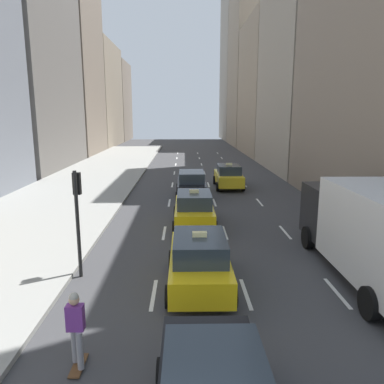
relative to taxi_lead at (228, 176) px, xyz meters
The scene contains 11 objects.
sidewalk_left 11.25m from the taxi_lead, 168.51° to the left, with size 8.00×66.00×0.15m, color gray.
lane_markings 2.42m from the taxi_lead, 128.42° to the right, with size 5.72×56.00×0.01m.
building_row_left 26.22m from the taxi_lead, 138.94° to the left, with size 6.00×83.05×33.96m.
building_row_right 24.70m from the taxi_lead, 67.60° to the left, with size 6.00×86.79×33.80m.
taxi_lead is the anchor object (origin of this frame).
taxi_second 10.20m from the taxi_lead, 105.93° to the right, with size 2.02×4.40×1.87m.
taxi_third 16.48m from the taxi_lead, 99.78° to the right, with size 2.02×4.40×1.87m.
sedan_silver_behind 4.33m from the taxi_lead, 130.33° to the right, with size 2.02×4.58×1.75m.
box_truck 16.35m from the taxi_lead, 80.13° to the right, with size 2.58×8.40×3.15m.
skateboarder 20.82m from the taxi_lead, 105.47° to the right, with size 0.36×0.80×1.75m.
traffic_light_pole 16.81m from the taxi_lead, 113.78° to the right, with size 0.24×0.42×3.60m.
Camera 1 is at (0.75, -2.47, 5.35)m, focal length 35.00 mm.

